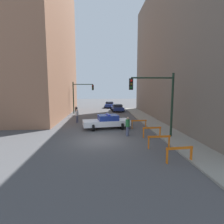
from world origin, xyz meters
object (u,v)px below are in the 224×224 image
barrier_front (179,152)px  barrier_corner (139,123)px  pedestrian_sidewalk (128,126)px  barrier_back (152,130)px  police_car (107,122)px  parked_car_near (117,108)px  pedestrian_crossing (77,116)px  traffic_light_near (158,95)px  traffic_light_far (80,93)px  parked_car_mid (110,105)px  pedestrian_corner (76,111)px  barrier_mid (159,140)px

barrier_front → barrier_corner: same height
pedestrian_sidewalk → barrier_back: bearing=-156.8°
police_car → barrier_front: size_ratio=3.10×
parked_car_near → pedestrian_crossing: (-5.86, -10.37, 0.19)m
traffic_light_near → pedestrian_sidewalk: (-2.34, 0.79, -2.67)m
traffic_light_far → police_car: (3.98, -11.37, -2.67)m
parked_car_near → barrier_back: 17.49m
parked_car_mid → pedestrian_sidewalk: (0.39, -23.37, 0.19)m
traffic_light_far → parked_car_mid: 10.79m
parked_car_near → barrier_back: bearing=-89.1°
pedestrian_sidewalk → barrier_front: pedestrian_sidewalk is taller
police_car → traffic_light_near: bearing=-142.8°
parked_car_near → barrier_front: 22.53m
parked_car_near → barrier_corner: parked_car_near is taller
pedestrian_corner → barrier_mid: pedestrian_corner is taller
traffic_light_far → barrier_back: traffic_light_far is taller
traffic_light_far → barrier_back: bearing=-63.0°
pedestrian_corner → barrier_back: size_ratio=1.04×
traffic_light_far → barrier_corner: traffic_light_far is taller
parked_car_near → barrier_back: (1.28, -17.44, -0.06)m
barrier_front → parked_car_mid: bearing=94.7°
traffic_light_far → pedestrian_sidewalk: 15.67m
barrier_mid → barrier_back: size_ratio=1.00×
traffic_light_near → parked_car_mid: size_ratio=1.17×
barrier_back → barrier_front: bearing=-89.5°
parked_car_near → barrier_corner: 14.09m
parked_car_near → pedestrian_crossing: size_ratio=2.65×
traffic_light_far → pedestrian_crossing: traffic_light_far is taller
pedestrian_crossing → barrier_corner: (6.78, -3.68, -0.24)m
parked_car_mid → barrier_mid: parked_car_mid is taller
police_car → pedestrian_sidewalk: 3.46m
barrier_corner → barrier_mid: bearing=-89.6°
pedestrian_corner → parked_car_mid: bearing=-52.7°
barrier_mid → parked_car_near: bearing=92.7°
police_car → barrier_corner: bearing=-104.2°
barrier_front → police_car: bearing=113.0°
traffic_light_near → pedestrian_corner: traffic_light_near is taller
parked_car_near → barrier_front: bearing=-89.9°
pedestrian_corner → barrier_back: pedestrian_corner is taller
pedestrian_corner → barrier_back: (7.77, -11.08, -0.24)m
traffic_light_far → parked_car_near: 7.33m
parked_car_mid → barrier_back: bearing=-78.9°
parked_car_near → traffic_light_far: bearing=-162.4°
pedestrian_sidewalk → barrier_back: 2.07m
traffic_light_near → barrier_back: (-0.39, 0.15, -2.91)m
police_car → parked_car_mid: size_ratio=1.11×
pedestrian_corner → barrier_front: 17.93m
police_car → barrier_mid: (3.35, -6.35, -0.11)m
parked_car_mid → barrier_mid: 26.79m
pedestrian_corner → barrier_front: pedestrian_corner is taller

